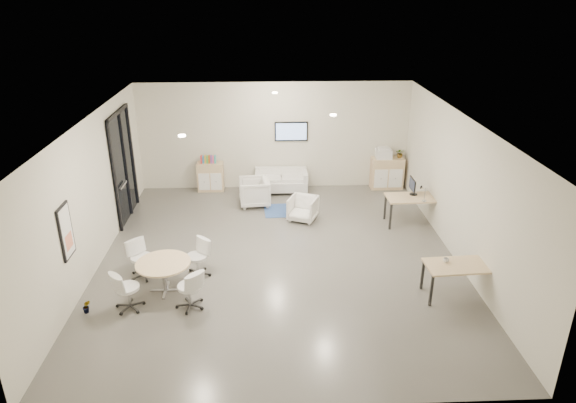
% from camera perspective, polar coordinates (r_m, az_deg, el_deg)
% --- Properties ---
extents(room_shell, '(9.60, 10.60, 4.80)m').
position_cam_1_polar(room_shell, '(11.09, -1.08, 0.95)').
color(room_shell, '#57544F').
rests_on(room_shell, ground).
extents(glass_door, '(0.09, 1.90, 2.85)m').
position_cam_1_polar(glass_door, '(13.97, -17.83, 4.13)').
color(glass_door, black).
rests_on(glass_door, room_shell).
extents(artwork, '(0.05, 0.54, 1.04)m').
position_cam_1_polar(artwork, '(10.34, -23.44, -3.10)').
color(artwork, black).
rests_on(artwork, room_shell).
extents(wall_tv, '(0.98, 0.06, 0.58)m').
position_cam_1_polar(wall_tv, '(15.29, 0.36, 7.79)').
color(wall_tv, black).
rests_on(wall_tv, room_shell).
extents(ceiling_spots, '(3.14, 4.14, 0.03)m').
position_cam_1_polar(ceiling_spots, '(11.40, -2.27, 9.90)').
color(ceiling_spots, '#FFEAC6').
rests_on(ceiling_spots, room_shell).
extents(sideboard_left, '(0.77, 0.40, 0.87)m').
position_cam_1_polar(sideboard_left, '(15.58, -8.59, 2.74)').
color(sideboard_left, tan).
rests_on(sideboard_left, room_shell).
extents(sideboard_right, '(0.96, 0.46, 0.96)m').
position_cam_1_polar(sideboard_right, '(15.87, 10.92, 3.12)').
color(sideboard_right, tan).
rests_on(sideboard_right, room_shell).
extents(books, '(0.45, 0.14, 0.22)m').
position_cam_1_polar(books, '(15.41, -8.85, 4.64)').
color(books, red).
rests_on(books, sideboard_left).
extents(printer, '(0.47, 0.40, 0.33)m').
position_cam_1_polar(printer, '(15.64, 10.57, 5.30)').
color(printer, white).
rests_on(printer, sideboard_right).
extents(loveseat, '(1.56, 0.80, 0.58)m').
position_cam_1_polar(loveseat, '(15.38, -0.76, 2.26)').
color(loveseat, silver).
rests_on(loveseat, room_shell).
extents(blue_rug, '(1.43, 1.00, 0.01)m').
position_cam_1_polar(blue_rug, '(14.17, 0.19, -0.96)').
color(blue_rug, '#2B5085').
rests_on(blue_rug, room_shell).
extents(armchair_left, '(0.84, 0.88, 0.84)m').
position_cam_1_polar(armchair_left, '(14.41, -3.77, 1.20)').
color(armchair_left, silver).
rests_on(armchair_left, room_shell).
extents(armchair_right, '(0.88, 0.86, 0.71)m').
position_cam_1_polar(armchair_right, '(13.48, 1.66, -0.67)').
color(armchair_right, silver).
rests_on(armchair_right, room_shell).
extents(desk_rear, '(1.46, 0.77, 0.75)m').
position_cam_1_polar(desk_rear, '(13.53, 13.89, 0.21)').
color(desk_rear, tan).
rests_on(desk_rear, room_shell).
extents(desk_front, '(1.42, 0.77, 0.72)m').
position_cam_1_polar(desk_front, '(10.66, 18.66, -7.00)').
color(desk_front, tan).
rests_on(desk_front, room_shell).
extents(monitor, '(0.20, 0.50, 0.44)m').
position_cam_1_polar(monitor, '(13.54, 13.68, 1.67)').
color(monitor, black).
rests_on(monitor, desk_rear).
extents(round_table, '(1.09, 1.09, 0.66)m').
position_cam_1_polar(round_table, '(10.60, -13.67, -7.00)').
color(round_table, tan).
rests_on(round_table, room_shell).
extents(meeting_chairs, '(1.98, 1.98, 0.82)m').
position_cam_1_polar(meeting_chairs, '(10.68, -13.59, -7.78)').
color(meeting_chairs, white).
rests_on(meeting_chairs, room_shell).
extents(plant_cabinet, '(0.30, 0.32, 0.22)m').
position_cam_1_polar(plant_cabinet, '(15.79, 12.35, 5.16)').
color(plant_cabinet, '#3F7F3F').
rests_on(plant_cabinet, sideboard_right).
extents(plant_floor, '(0.21, 0.30, 0.12)m').
position_cam_1_polar(plant_floor, '(10.66, -21.42, -11.14)').
color(plant_floor, '#3F7F3F').
rests_on(plant_floor, room_shell).
extents(cup, '(0.13, 0.12, 0.11)m').
position_cam_1_polar(cup, '(10.59, 17.16, -6.21)').
color(cup, white).
rests_on(cup, desk_front).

